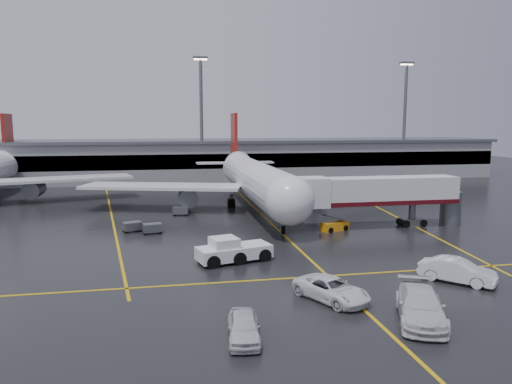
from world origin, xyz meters
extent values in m
plane|color=black|center=(0.00, 0.00, 0.00)|extent=(220.00, 220.00, 0.00)
cube|color=gold|center=(0.00, 0.00, 0.01)|extent=(0.25, 90.00, 0.02)
cube|color=gold|center=(0.00, -22.00, 0.01)|extent=(60.00, 0.25, 0.02)
cube|color=gold|center=(-20.00, 10.00, 0.01)|extent=(9.99, 69.35, 0.02)
cube|color=gold|center=(18.00, 10.00, 0.01)|extent=(7.57, 69.64, 0.02)
cube|color=gray|center=(0.00, 48.00, 4.00)|extent=(120.00, 18.00, 8.00)
cube|color=black|center=(0.00, 39.20, 4.50)|extent=(120.00, 0.40, 3.00)
cube|color=#595B60|center=(0.00, 48.00, 8.30)|extent=(122.00, 19.00, 0.60)
cylinder|color=#595B60|center=(-5.00, 42.00, 12.50)|extent=(0.70, 0.70, 25.00)
cube|color=#595B60|center=(-5.00, 42.00, 25.20)|extent=(3.00, 1.20, 0.50)
cube|color=#FFE5B2|center=(-5.00, 42.00, 24.90)|extent=(2.60, 0.90, 0.20)
cylinder|color=#595B60|center=(40.00, 42.00, 12.50)|extent=(0.70, 0.70, 25.00)
cube|color=#595B60|center=(40.00, 42.00, 25.20)|extent=(3.00, 1.20, 0.50)
cube|color=#FFE5B2|center=(40.00, 42.00, 24.90)|extent=(2.60, 0.90, 0.20)
cylinder|color=silver|center=(0.00, 8.00, 4.20)|extent=(5.20, 36.00, 5.20)
sphere|color=silver|center=(0.00, -10.00, 4.20)|extent=(5.20, 5.20, 5.20)
cone|color=silver|center=(0.00, 29.00, 4.80)|extent=(4.94, 8.00, 4.94)
cube|color=maroon|center=(0.00, 30.00, 9.70)|extent=(0.50, 5.50, 8.50)
cube|color=silver|center=(0.00, 29.00, 5.00)|extent=(14.00, 3.00, 0.25)
cube|color=silver|center=(-13.00, 10.00, 3.40)|extent=(22.80, 11.83, 0.40)
cube|color=silver|center=(13.00, 10.00, 3.40)|extent=(22.80, 11.83, 0.40)
cylinder|color=#595B60|center=(-9.50, 9.00, 2.00)|extent=(2.60, 4.50, 2.60)
cylinder|color=#595B60|center=(9.50, 9.00, 2.00)|extent=(2.60, 4.50, 2.60)
cylinder|color=#595B60|center=(0.00, -7.00, 1.00)|extent=(0.56, 0.56, 2.00)
cylinder|color=#595B60|center=(-3.20, 11.00, 1.00)|extent=(0.56, 0.56, 2.00)
cylinder|color=#595B60|center=(3.20, 11.00, 1.00)|extent=(0.56, 0.56, 2.00)
cylinder|color=black|center=(0.00, -7.00, 0.45)|extent=(0.40, 1.10, 1.10)
cylinder|color=black|center=(-3.20, 11.00, 0.55)|extent=(1.00, 1.40, 1.40)
cylinder|color=black|center=(3.20, 11.00, 0.55)|extent=(1.00, 1.40, 1.40)
cone|color=silver|center=(-42.00, 41.00, 4.80)|extent=(4.94, 8.00, 4.94)
cube|color=maroon|center=(-42.00, 42.00, 9.70)|extent=(0.50, 5.50, 8.50)
cube|color=silver|center=(-42.00, 41.00, 5.00)|extent=(14.00, 3.00, 0.25)
cube|color=silver|center=(-29.00, 22.00, 3.40)|extent=(22.80, 11.83, 0.40)
cylinder|color=#595B60|center=(-32.50, 21.00, 2.00)|extent=(2.60, 4.50, 2.60)
cube|color=silver|center=(12.00, -6.00, 4.40)|extent=(18.00, 3.20, 3.00)
cube|color=#46080E|center=(12.00, -6.00, 3.10)|extent=(18.00, 3.30, 0.50)
cube|color=silver|center=(3.80, -6.00, 4.40)|extent=(3.00, 3.40, 3.30)
cylinder|color=#595B60|center=(16.00, -6.00, 1.50)|extent=(0.80, 0.80, 3.00)
cube|color=#595B60|center=(16.00, -6.00, 0.45)|extent=(2.60, 1.60, 0.90)
cylinder|color=#595B60|center=(21.00, -6.00, 2.00)|extent=(2.40, 2.40, 4.00)
cylinder|color=black|center=(14.90, -6.00, 0.45)|extent=(0.90, 1.80, 0.90)
cylinder|color=black|center=(17.10, -6.00, 0.45)|extent=(0.90, 1.80, 0.90)
cube|color=silver|center=(-6.73, -16.51, 0.83)|extent=(6.92, 4.17, 1.11)
cube|color=silver|center=(-7.62, -16.75, 1.76)|extent=(2.72, 2.72, 0.92)
cube|color=black|center=(-7.62, -16.75, 1.76)|extent=(2.44, 2.44, 0.83)
cylinder|color=black|center=(-9.05, -17.13, 0.51)|extent=(1.88, 2.99, 1.20)
cylinder|color=black|center=(-6.73, -16.51, 0.51)|extent=(1.88, 2.99, 1.20)
cylinder|color=black|center=(-4.40, -15.89, 0.51)|extent=(1.88, 2.99, 1.20)
cube|color=orange|center=(6.19, -6.54, 0.50)|extent=(3.54, 2.43, 1.00)
cube|color=#595B60|center=(6.19, -6.54, 1.45)|extent=(3.24, 1.87, 1.14)
cylinder|color=black|center=(5.17, -6.92, 0.27)|extent=(1.14, 1.67, 0.64)
cylinder|color=black|center=(7.21, -6.15, 0.27)|extent=(1.14, 1.67, 0.64)
imported|color=white|center=(-1.51, -27.06, 0.79)|extent=(4.94, 6.23, 1.57)
imported|color=silver|center=(2.67, -31.33, 0.96)|extent=(5.04, 7.11, 1.91)
imported|color=silver|center=(9.19, -25.24, 0.91)|extent=(5.23, 5.32, 1.82)
imported|color=silver|center=(-8.39, -31.85, 0.75)|extent=(2.26, 4.56, 1.49)
cube|color=#595B60|center=(-14.08, -4.17, 0.65)|extent=(2.22, 1.67, 0.90)
cylinder|color=black|center=(-14.77, -4.81, 0.18)|extent=(0.40, 0.20, 0.40)
cylinder|color=black|center=(-13.20, -4.50, 0.18)|extent=(0.40, 0.20, 0.40)
cylinder|color=black|center=(-14.96, -3.83, 0.18)|extent=(0.40, 0.20, 0.40)
cylinder|color=black|center=(-13.40, -3.52, 0.18)|extent=(0.40, 0.20, 0.40)
cube|color=#595B60|center=(-16.30, -2.84, 0.65)|extent=(2.33, 1.93, 0.90)
cylinder|color=black|center=(-16.87, -3.59, 0.18)|extent=(0.40, 0.20, 0.40)
cylinder|color=black|center=(-15.37, -3.02, 0.18)|extent=(0.40, 0.20, 0.40)
cylinder|color=black|center=(-17.22, -2.66, 0.18)|extent=(0.40, 0.20, 0.40)
cylinder|color=black|center=(-15.73, -2.09, 0.18)|extent=(0.40, 0.20, 0.40)
cube|color=#595B60|center=(-10.67, 6.02, 0.65)|extent=(2.13, 1.50, 0.90)
cylinder|color=black|center=(-11.52, 5.60, 0.18)|extent=(0.40, 0.20, 0.40)
cylinder|color=black|center=(-9.93, 5.44, 0.18)|extent=(0.40, 0.20, 0.40)
cylinder|color=black|center=(-11.41, 6.60, 0.18)|extent=(0.40, 0.20, 0.40)
cylinder|color=black|center=(-9.82, 6.43, 0.18)|extent=(0.40, 0.20, 0.40)
camera|label=1|loc=(-12.44, -56.76, 11.98)|focal=33.38mm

